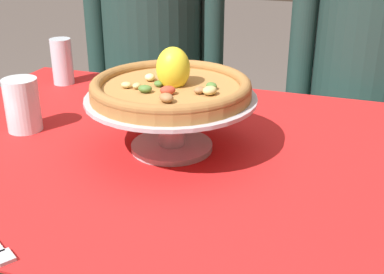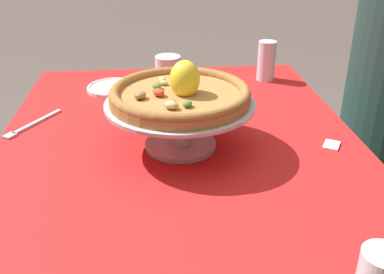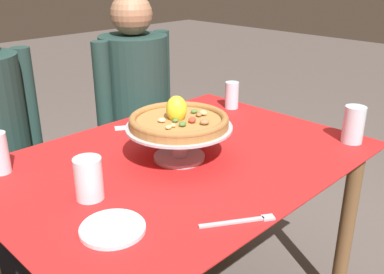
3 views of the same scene
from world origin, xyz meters
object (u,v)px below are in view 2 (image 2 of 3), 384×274
Objects in this scene: water_glass_back_left at (266,63)px; dinner_fork at (31,125)px; pizza_stand at (181,116)px; water_glass_side_left at (168,78)px; sugar_packet at (332,145)px; side_plate at (113,88)px; pizza at (181,93)px.

dinner_fork is at bearing -66.41° from water_glass_back_left.
water_glass_side_left reaches higher than pizza_stand.
pizza_stand is 0.38m from sugar_packet.
water_glass_side_left reaches higher than sugar_packet.
water_glass_back_left is 0.81× the size of side_plate.
pizza is at bearing 25.21° from side_plate.
dinner_fork is (-0.16, -0.40, -0.14)m from pizza.
sugar_packet is at bearing 85.14° from pizza.
pizza_stand is 0.36m from water_glass_side_left.
sugar_packet is (0.50, 0.05, -0.06)m from water_glass_back_left.
pizza is at bearing -94.86° from sugar_packet.
water_glass_side_left is 0.55m from sugar_packet.
side_plate reaches higher than sugar_packet.
side_plate is at bearing -154.79° from pizza.
water_glass_back_left is 1.09× the size of water_glass_side_left.
dinner_fork is (0.26, -0.20, -0.01)m from side_plate.
water_glass_back_left is (-0.47, 0.32, -0.08)m from pizza.
sugar_packet is at bearing 76.29° from dinner_fork.
dinner_fork is (-0.16, -0.40, -0.08)m from pizza_stand.
side_plate is 3.31× the size of sugar_packet.
water_glass_side_left is 0.44m from dinner_fork.
side_plate is 0.72m from sugar_packet.
pizza is at bearing -34.51° from water_glass_back_left.
pizza is at bearing 68.62° from dinner_fork.
water_glass_side_left is 0.74× the size of side_plate.
water_glass_back_left is 0.79m from dinner_fork.
water_glass_side_left is at bearing -177.57° from pizza_stand.
side_plate is (-0.41, -0.19, -0.07)m from pizza_stand.
sugar_packet is at bearing 85.09° from pizza_stand.
water_glass_side_left is 2.46× the size of sugar_packet.
water_glass_side_left is at bearing -72.19° from water_glass_back_left.
water_glass_side_left is (-0.36, -0.02, -0.09)m from pizza.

